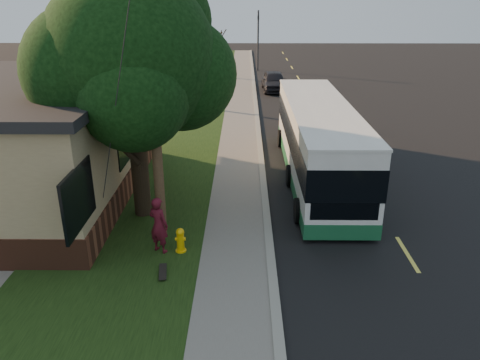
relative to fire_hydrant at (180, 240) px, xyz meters
name	(u,v)px	position (x,y,z in m)	size (l,w,h in m)	color
ground	(270,253)	(2.60, 0.00, -0.43)	(120.00, 120.00, 0.00)	black
road	(341,148)	(6.60, 10.00, -0.43)	(8.00, 80.00, 0.01)	black
curb	(260,146)	(2.60, 10.00, -0.37)	(0.25, 80.00, 0.12)	gray
sidewalk	(239,147)	(1.60, 10.00, -0.39)	(2.00, 80.00, 0.08)	slate
grass_verge	(168,147)	(-1.90, 10.00, -0.40)	(5.00, 80.00, 0.07)	black
fire_hydrant	(180,240)	(0.00, 0.00, 0.00)	(0.32, 0.32, 0.74)	yellow
utility_pole	(152,88)	(-0.71, 0.99, 4.20)	(2.86, 3.21, 9.07)	#473321
leafy_tree	(133,60)	(-1.57, 2.65, 4.73)	(6.30, 6.00, 7.80)	black
bare_tree_near	(201,76)	(-0.90, 18.00, 1.72)	(1.38, 1.21, 4.31)	black
bare_tree_far	(219,54)	(-0.40, 30.00, 1.57)	(1.38, 1.21, 4.03)	black
traffic_signal	(258,37)	(3.10, 34.00, 2.73)	(0.18, 0.22, 5.50)	#2D2D30
transit_bus	(318,140)	(4.79, 6.06, 1.18)	(2.57, 11.16, 3.02)	silver
skateboarder	(159,225)	(-0.60, 0.00, 0.49)	(0.62, 0.41, 1.70)	#53101E
skateboard_main	(163,272)	(-0.34, -1.18, -0.31)	(0.31, 0.82, 0.07)	black
dumpster	(54,191)	(-4.73, 2.89, 0.29)	(1.57, 1.26, 1.36)	black
distant_car	(274,81)	(4.10, 24.16, 0.30)	(1.74, 4.32, 1.47)	black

